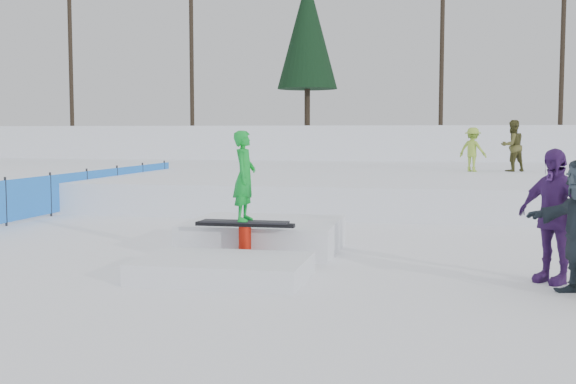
% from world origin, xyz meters
% --- Properties ---
extents(ground, '(120.00, 120.00, 0.00)m').
position_xyz_m(ground, '(0.00, 0.00, 0.00)').
color(ground, white).
extents(snow_berm, '(60.00, 14.00, 2.40)m').
position_xyz_m(snow_berm, '(0.00, 30.00, 1.20)').
color(snow_berm, white).
rests_on(snow_berm, ground).
extents(snow_midrise, '(50.00, 18.00, 0.80)m').
position_xyz_m(snow_midrise, '(0.00, 16.00, 0.40)').
color(snow_midrise, white).
rests_on(snow_midrise, ground).
extents(safety_fence, '(0.05, 16.00, 1.10)m').
position_xyz_m(safety_fence, '(-6.50, 6.60, 0.55)').
color(safety_fence, blue).
rests_on(safety_fence, ground).
extents(treeline, '(40.24, 4.22, 10.50)m').
position_xyz_m(treeline, '(6.18, 28.28, 7.45)').
color(treeline, black).
rests_on(treeline, snow_berm).
extents(walker_olive, '(1.03, 0.97, 1.69)m').
position_xyz_m(walker_olive, '(5.30, 15.03, 1.65)').
color(walker_olive, '#48461F').
rests_on(walker_olive, snow_midrise).
extents(walker_ygreen, '(1.08, 0.92, 1.45)m').
position_xyz_m(walker_ygreen, '(4.02, 14.77, 1.52)').
color(walker_ygreen, '#94BD39').
rests_on(walker_ygreen, snow_midrise).
extents(spectator_purple, '(1.11, 1.08, 1.87)m').
position_xyz_m(spectator_purple, '(4.50, 0.78, 0.94)').
color(spectator_purple, '#49226A').
rests_on(spectator_purple, ground).
extents(jib_rail_feature, '(2.60, 4.40, 2.11)m').
position_xyz_m(jib_rail_feature, '(-0.05, 1.87, 0.30)').
color(jib_rail_feature, white).
rests_on(jib_rail_feature, ground).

